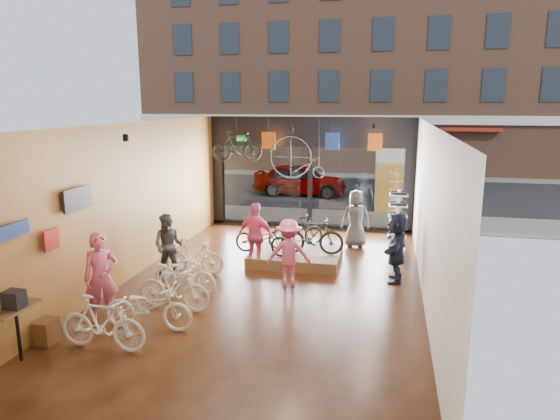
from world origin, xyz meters
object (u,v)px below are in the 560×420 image
(sunglasses_rack, at_px, (397,221))
(floor_bike_5, at_px, (194,256))
(street_car, at_px, (300,179))
(customer_0, at_px, (101,278))
(customer_4, at_px, (356,219))
(customer_3, at_px, (289,253))
(customer_1, at_px, (169,246))
(display_bike_mid, at_px, (312,236))
(floor_bike_2, at_px, (149,307))
(hung_bike, at_px, (237,146))
(floor_bike_1, at_px, (102,323))
(display_bike_left, at_px, (262,239))
(display_bike_right, at_px, (296,232))
(customer_2, at_px, (256,235))
(floor_bike_3, at_px, (174,288))
(display_platform, at_px, (296,257))
(customer_5, at_px, (396,247))
(floor_bike_4, at_px, (185,273))
(penny_farthing, at_px, (300,159))
(box_truck, at_px, (404,171))

(sunglasses_rack, bearing_deg, floor_bike_5, -155.16)
(street_car, height_order, customer_0, customer_0)
(customer_4, bearing_deg, sunglasses_rack, 159.02)
(customer_3, bearing_deg, customer_1, -10.56)
(display_bike_mid, bearing_deg, customer_1, 113.64)
(sunglasses_rack, bearing_deg, floor_bike_2, -133.53)
(customer_0, distance_m, hung_bike, 7.06)
(floor_bike_1, bearing_deg, display_bike_left, -15.61)
(display_bike_right, relative_size, customer_2, 0.93)
(floor_bike_3, distance_m, display_platform, 4.17)
(customer_5, bearing_deg, display_bike_left, -95.22)
(floor_bike_4, xyz_separation_m, customer_4, (3.57, 4.48, 0.45))
(street_car, xyz_separation_m, customer_3, (1.85, -11.84, 0.07))
(customer_2, relative_size, sunglasses_rack, 0.96)
(display_bike_left, distance_m, hung_bike, 3.76)
(customer_4, bearing_deg, hung_bike, -16.92)
(display_bike_left, bearing_deg, penny_farthing, 6.56)
(floor_bike_2, bearing_deg, floor_bike_4, -0.78)
(display_bike_right, bearing_deg, customer_0, 116.98)
(floor_bike_5, relative_size, customer_1, 0.95)
(floor_bike_3, height_order, display_bike_left, display_bike_left)
(floor_bike_2, xyz_separation_m, customer_4, (3.46, 6.51, 0.41))
(floor_bike_4, height_order, floor_bike_5, floor_bike_5)
(floor_bike_2, distance_m, display_bike_right, 5.48)
(floor_bike_3, distance_m, penny_farthing, 7.13)
(floor_bike_2, relative_size, customer_0, 0.96)
(floor_bike_2, xyz_separation_m, customer_5, (4.62, 3.74, 0.40))
(customer_1, bearing_deg, customer_0, -96.38)
(box_truck, height_order, floor_bike_2, box_truck)
(display_platform, bearing_deg, display_bike_left, -153.28)
(street_car, bearing_deg, display_bike_right, -170.57)
(customer_1, bearing_deg, display_platform, 29.92)
(customer_0, xyz_separation_m, sunglasses_rack, (5.75, 6.12, -0.00))
(penny_farthing, bearing_deg, street_car, 99.91)
(street_car, bearing_deg, penny_farthing, -170.09)
(penny_farthing, bearing_deg, display_bike_mid, -73.75)
(customer_0, height_order, customer_5, customer_0)
(street_car, height_order, display_bike_mid, street_car)
(street_car, bearing_deg, floor_bike_3, 179.11)
(floor_bike_4, height_order, display_bike_left, display_bike_left)
(floor_bike_4, relative_size, display_platform, 0.67)
(box_truck, bearing_deg, customer_5, -92.23)
(customer_1, bearing_deg, customer_5, 6.91)
(customer_4, xyz_separation_m, sunglasses_rack, (1.21, -0.21, 0.03))
(customer_0, height_order, customer_4, customer_0)
(customer_2, height_order, sunglasses_rack, sunglasses_rack)
(floor_bike_2, relative_size, customer_2, 0.99)
(customer_0, bearing_deg, display_bike_left, 25.48)
(box_truck, xyz_separation_m, customer_1, (-5.89, -10.85, -0.59))
(customer_5, bearing_deg, floor_bike_2, -48.03)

